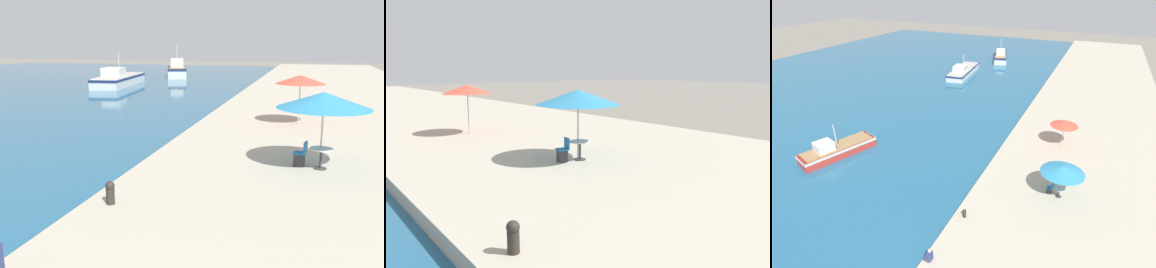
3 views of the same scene
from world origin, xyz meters
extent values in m
cube|color=#235B7F|center=(-28.00, 37.00, 0.02)|extent=(56.00, 90.00, 0.04)
cube|color=#B2A893|center=(8.00, 37.00, 0.25)|extent=(16.00, 90.00, 0.51)
cube|color=red|center=(-14.18, 10.85, 0.50)|extent=(4.29, 7.34, 0.91)
cube|color=silver|center=(-14.18, 10.85, 0.83)|extent=(4.35, 7.42, 0.25)
cube|color=#99754C|center=(-14.18, 10.85, 1.00)|extent=(3.94, 6.75, 0.10)
cube|color=silver|center=(-14.57, 9.68, 1.47)|extent=(1.93, 1.95, 0.82)
cylinder|color=#B7B2A8|center=(-14.18, 10.85, 2.15)|extent=(0.12, 0.12, 2.19)
cube|color=silver|center=(-14.65, 41.13, 0.56)|extent=(4.12, 10.77, 1.04)
cube|color=navy|center=(-14.65, 41.13, 0.95)|extent=(4.19, 10.88, 0.25)
cube|color=#ADA89E|center=(-14.65, 41.13, 1.13)|extent=(3.79, 9.91, 0.10)
cube|color=silver|center=(-14.43, 39.30, 1.64)|extent=(2.29, 2.53, 0.93)
cylinder|color=#B7B2A8|center=(-14.65, 41.13, 2.42)|extent=(0.12, 0.12, 2.49)
cube|color=silver|center=(-12.20, 54.57, 0.68)|extent=(5.21, 9.86, 1.28)
cube|color=navy|center=(-12.20, 54.57, 1.19)|extent=(5.29, 9.97, 0.25)
cube|color=#99754C|center=(-12.20, 54.57, 1.37)|extent=(4.79, 9.07, 0.10)
cube|color=silver|center=(-11.68, 52.97, 1.99)|extent=(2.23, 2.52, 1.15)
cylinder|color=#B7B2A8|center=(-12.20, 54.57, 2.95)|extent=(0.12, 0.12, 3.06)
cylinder|color=#B7B7B7|center=(6.38, 12.69, 1.65)|extent=(0.06, 0.06, 2.28)
cone|color=teal|center=(6.38, 12.69, 2.92)|extent=(3.22, 3.22, 0.56)
cylinder|color=#B7B7B7|center=(5.36, 20.91, 1.67)|extent=(0.06, 0.06, 2.31)
cone|color=#E04C38|center=(5.36, 20.91, 2.91)|extent=(2.64, 2.64, 0.46)
cylinder|color=#333338|center=(6.40, 12.59, 0.53)|extent=(0.44, 0.44, 0.04)
cylinder|color=#333338|center=(6.40, 12.59, 0.86)|extent=(0.08, 0.08, 0.70)
cylinder|color=beige|center=(6.40, 12.59, 1.23)|extent=(0.80, 0.80, 0.04)
cube|color=#2D2D33|center=(5.66, 12.75, 0.73)|extent=(0.41, 0.41, 0.45)
cube|color=#1E66A3|center=(5.66, 12.75, 0.99)|extent=(0.48, 0.48, 0.06)
cube|color=#1E66A3|center=(5.86, 12.71, 1.22)|extent=(0.14, 0.40, 0.40)
cube|color=#333D5B|center=(0.28, 3.37, 0.59)|extent=(0.40, 0.28, 0.16)
cube|color=navy|center=(0.48, 3.37, 0.97)|extent=(0.26, 0.36, 0.60)
sphere|color=beige|center=(0.48, 3.37, 1.38)|extent=(0.22, 0.22, 0.22)
cylinder|color=#2D2823|center=(0.78, 7.60, 0.73)|extent=(0.24, 0.24, 0.45)
sphere|color=#2D2823|center=(0.78, 7.60, 1.03)|extent=(0.26, 0.26, 0.26)
camera|label=1|loc=(5.94, -2.50, 4.92)|focal=40.00mm
camera|label=2|loc=(-2.38, 1.60, 4.00)|focal=35.00mm
camera|label=3|loc=(7.37, -6.90, 15.29)|focal=28.00mm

